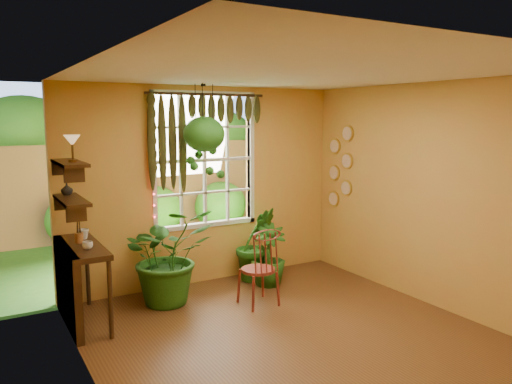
% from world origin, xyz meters
% --- Properties ---
extents(floor, '(4.50, 4.50, 0.00)m').
position_xyz_m(floor, '(0.00, 0.00, 0.00)').
color(floor, brown).
rests_on(floor, ground).
extents(ceiling, '(4.50, 4.50, 0.00)m').
position_xyz_m(ceiling, '(0.00, 0.00, 2.70)').
color(ceiling, white).
rests_on(ceiling, wall_back).
extents(wall_back, '(4.00, 0.00, 4.00)m').
position_xyz_m(wall_back, '(0.00, 2.25, 1.35)').
color(wall_back, gold).
rests_on(wall_back, floor).
extents(wall_left, '(0.00, 4.50, 4.50)m').
position_xyz_m(wall_left, '(-2.00, 0.00, 1.35)').
color(wall_left, gold).
rests_on(wall_left, floor).
extents(wall_right, '(0.00, 4.50, 4.50)m').
position_xyz_m(wall_right, '(2.00, 0.00, 1.35)').
color(wall_right, gold).
rests_on(wall_right, floor).
extents(window, '(1.52, 0.10, 1.86)m').
position_xyz_m(window, '(0.00, 2.28, 1.70)').
color(window, white).
rests_on(window, wall_back).
extents(valance_vine, '(1.70, 0.12, 1.10)m').
position_xyz_m(valance_vine, '(-0.08, 2.16, 2.28)').
color(valance_vine, '#3B2410').
rests_on(valance_vine, window).
extents(string_lights, '(0.03, 0.03, 1.54)m').
position_xyz_m(string_lights, '(-0.76, 2.19, 1.75)').
color(string_lights, '#FF2633').
rests_on(string_lights, window).
extents(wall_plates, '(0.04, 0.32, 1.10)m').
position_xyz_m(wall_plates, '(1.98, 1.79, 1.55)').
color(wall_plates, '#FCF2CE').
rests_on(wall_plates, wall_right).
extents(counter_ledge, '(0.40, 1.20, 0.90)m').
position_xyz_m(counter_ledge, '(-1.91, 1.60, 0.55)').
color(counter_ledge, '#3B2410').
rests_on(counter_ledge, floor).
extents(shelf_lower, '(0.25, 0.90, 0.04)m').
position_xyz_m(shelf_lower, '(-1.88, 1.60, 1.40)').
color(shelf_lower, '#3B2410').
rests_on(shelf_lower, wall_left).
extents(shelf_upper, '(0.25, 0.90, 0.04)m').
position_xyz_m(shelf_upper, '(-1.88, 1.60, 1.80)').
color(shelf_upper, '#3B2410').
rests_on(shelf_upper, wall_left).
extents(backyard, '(14.00, 10.00, 12.00)m').
position_xyz_m(backyard, '(0.24, 6.87, 1.28)').
color(backyard, '#235819').
rests_on(backyard, ground).
extents(windsor_chair, '(0.42, 0.45, 1.12)m').
position_xyz_m(windsor_chair, '(0.16, 1.08, 0.32)').
color(windsor_chair, maroon).
rests_on(windsor_chair, floor).
extents(potted_plant_left, '(1.14, 1.00, 1.21)m').
position_xyz_m(potted_plant_left, '(-0.76, 1.71, 0.61)').
color(potted_plant_left, '#174512').
rests_on(potted_plant_left, floor).
extents(potted_plant_mid, '(0.62, 0.52, 1.04)m').
position_xyz_m(potted_plant_mid, '(0.61, 1.93, 0.52)').
color(potted_plant_mid, '#174512').
rests_on(potted_plant_mid, floor).
extents(potted_plant_right, '(0.60, 0.60, 0.84)m').
position_xyz_m(potted_plant_right, '(0.65, 1.65, 0.42)').
color(potted_plant_right, '#174512').
rests_on(potted_plant_right, floor).
extents(hanging_basket, '(0.53, 0.53, 1.22)m').
position_xyz_m(hanging_basket, '(-0.18, 1.88, 2.00)').
color(hanging_basket, black).
rests_on(hanging_basket, ceiling).
extents(cup_a, '(0.13, 0.13, 0.09)m').
position_xyz_m(cup_a, '(-1.78, 1.35, 0.94)').
color(cup_a, silver).
rests_on(cup_a, counter_ledge).
extents(cup_b, '(0.15, 0.15, 0.11)m').
position_xyz_m(cup_b, '(-1.72, 1.85, 0.96)').
color(cup_b, beige).
rests_on(cup_b, counter_ledge).
extents(brush_jar, '(0.09, 0.09, 0.33)m').
position_xyz_m(brush_jar, '(-1.80, 1.69, 1.03)').
color(brush_jar, '#96562B').
rests_on(brush_jar, counter_ledge).
extents(shelf_vase, '(0.14, 0.14, 0.13)m').
position_xyz_m(shelf_vase, '(-1.87, 1.88, 1.48)').
color(shelf_vase, '#B2AD99').
rests_on(shelf_vase, shelf_lower).
extents(tiffany_lamp, '(0.17, 0.17, 0.28)m').
position_xyz_m(tiffany_lamp, '(-1.86, 1.46, 2.03)').
color(tiffany_lamp, '#553818').
rests_on(tiffany_lamp, shelf_upper).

